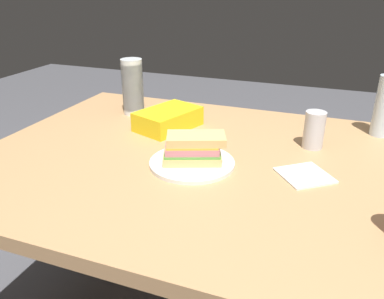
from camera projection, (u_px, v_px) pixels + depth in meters
name	position (u px, v px, depth m)	size (l,w,h in m)	color
dining_table	(215.00, 186.00, 1.23)	(1.49, 1.06, 0.77)	tan
paper_plate	(192.00, 163.00, 1.16)	(0.25, 0.25, 0.01)	white
sandwich	(193.00, 148.00, 1.14)	(0.20, 0.16, 0.08)	#DBB26B
chip_bag	(168.00, 119.00, 1.43)	(0.23, 0.15, 0.07)	yellow
plastic_cup_stack	(133.00, 87.00, 1.55)	(0.08, 0.08, 0.22)	silver
soda_can_silver	(314.00, 130.00, 1.25)	(0.07, 0.07, 0.12)	silver
paper_napkin	(304.00, 175.00, 1.09)	(0.13, 0.13, 0.01)	white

